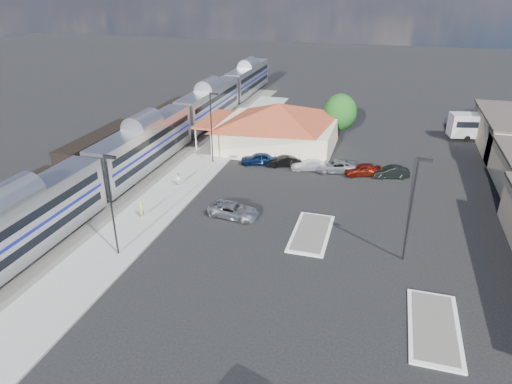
# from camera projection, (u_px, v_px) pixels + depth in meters

# --- Properties ---
(ground) EXTENTS (280.00, 280.00, 0.00)m
(ground) POSITION_uv_depth(u_px,v_px,m) (263.00, 238.00, 40.85)
(ground) COLOR black
(ground) RESTS_ON ground
(railbed) EXTENTS (16.00, 100.00, 0.12)m
(railbed) POSITION_uv_depth(u_px,v_px,m) (108.00, 178.00, 53.10)
(railbed) COLOR #4C4944
(railbed) RESTS_ON ground
(platform) EXTENTS (5.50, 92.00, 0.18)m
(platform) POSITION_uv_depth(u_px,v_px,m) (171.00, 194.00, 49.07)
(platform) COLOR gray
(platform) RESTS_ON ground
(passenger_train) EXTENTS (3.00, 104.00, 5.55)m
(passenger_train) POSITION_uv_depth(u_px,v_px,m) (145.00, 147.00, 54.63)
(passenger_train) COLOR silver
(passenger_train) RESTS_ON ground
(freight_cars) EXTENTS (2.80, 46.00, 4.00)m
(freight_cars) POSITION_uv_depth(u_px,v_px,m) (100.00, 151.00, 56.08)
(freight_cars) COLOR black
(freight_cars) RESTS_ON ground
(station_depot) EXTENTS (18.35, 12.24, 6.20)m
(station_depot) POSITION_uv_depth(u_px,v_px,m) (278.00, 126.00, 61.56)
(station_depot) COLOR beige
(station_depot) RESTS_ON ground
(traffic_island_south) EXTENTS (3.30, 7.50, 0.21)m
(traffic_island_south) POSITION_uv_depth(u_px,v_px,m) (311.00, 233.00, 41.54)
(traffic_island_south) COLOR silver
(traffic_island_south) RESTS_ON ground
(traffic_island_north) EXTENTS (3.30, 7.50, 0.21)m
(traffic_island_north) POSITION_uv_depth(u_px,v_px,m) (434.00, 327.00, 30.31)
(traffic_island_north) COLOR silver
(traffic_island_north) RESTS_ON ground
(lamp_plat_s) EXTENTS (1.08, 0.25, 9.00)m
(lamp_plat_s) POSITION_uv_depth(u_px,v_px,m) (111.00, 198.00, 36.13)
(lamp_plat_s) COLOR black
(lamp_plat_s) RESTS_ON ground
(lamp_plat_n) EXTENTS (1.08, 0.25, 9.00)m
(lamp_plat_n) POSITION_uv_depth(u_px,v_px,m) (212.00, 122.00, 55.27)
(lamp_plat_n) COLOR black
(lamp_plat_n) RESTS_ON ground
(lamp_lot) EXTENTS (1.08, 0.25, 9.00)m
(lamp_lot) POSITION_uv_depth(u_px,v_px,m) (413.00, 202.00, 35.54)
(lamp_lot) COLOR black
(lamp_lot) RESTS_ON ground
(tree_depot) EXTENTS (4.71, 4.71, 6.63)m
(tree_depot) POSITION_uv_depth(u_px,v_px,m) (340.00, 112.00, 64.49)
(tree_depot) COLOR #382314
(tree_depot) RESTS_ON ground
(suv) EXTENTS (5.34, 3.08, 1.40)m
(suv) POSITION_uv_depth(u_px,v_px,m) (234.00, 210.00, 44.27)
(suv) COLOR #AEB2B7
(suv) RESTS_ON ground
(coach_bus) EXTENTS (11.90, 4.95, 3.73)m
(coach_bus) POSITION_uv_depth(u_px,v_px,m) (492.00, 125.00, 65.19)
(coach_bus) COLOR silver
(coach_bus) RESTS_ON ground
(person_a) EXTENTS (0.44, 0.64, 1.69)m
(person_a) POSITION_uv_depth(u_px,v_px,m) (142.00, 209.00, 43.85)
(person_a) COLOR #C2D643
(person_a) RESTS_ON platform
(person_b) EXTENTS (0.74, 0.90, 1.68)m
(person_b) POSITION_uv_depth(u_px,v_px,m) (178.00, 178.00, 50.60)
(person_b) COLOR white
(person_b) RESTS_ON platform
(parked_car_a) EXTENTS (4.70, 2.74, 1.50)m
(parked_car_a) POSITION_uv_depth(u_px,v_px,m) (258.00, 159.00, 56.90)
(parked_car_a) COLOR #0C1C3F
(parked_car_a) RESTS_ON ground
(parked_car_b) EXTENTS (4.44, 2.79, 1.38)m
(parked_car_b) POSITION_uv_depth(u_px,v_px,m) (284.00, 161.00, 56.38)
(parked_car_b) COLOR black
(parked_car_b) RESTS_ON ground
(parked_car_c) EXTENTS (4.76, 2.96, 1.29)m
(parked_car_c) POSITION_uv_depth(u_px,v_px,m) (309.00, 165.00, 55.33)
(parked_car_c) COLOR white
(parked_car_c) RESTS_ON ground
(parked_car_d) EXTENTS (5.57, 3.59, 1.43)m
(parked_car_d) POSITION_uv_depth(u_px,v_px,m) (336.00, 166.00, 54.75)
(parked_car_d) COLOR #9C9FA4
(parked_car_d) RESTS_ON ground
(parked_car_e) EXTENTS (4.68, 3.11, 1.48)m
(parked_car_e) POSITION_uv_depth(u_px,v_px,m) (363.00, 170.00, 53.67)
(parked_car_e) COLOR maroon
(parked_car_e) RESTS_ON ground
(parked_car_f) EXTENTS (4.39, 2.48, 1.37)m
(parked_car_f) POSITION_uv_depth(u_px,v_px,m) (391.00, 172.00, 53.15)
(parked_car_f) COLOR black
(parked_car_f) RESTS_ON ground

